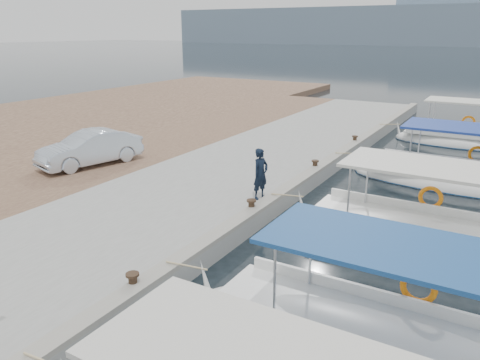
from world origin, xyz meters
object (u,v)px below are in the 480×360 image
fisherman (261,174)px  fishing_caique_b (384,354)px  fishing_caique_e (457,142)px  parked_car (90,148)px  fishing_caique_d (466,182)px  fishing_caique_c (408,238)px

fisherman → fishing_caique_b: bearing=-120.1°
fishing_caique_e → parked_car: 17.75m
fishing_caique_b → fishing_caique_d: 11.15m
fishing_caique_d → fishing_caique_b: bearing=-91.1°
fishing_caique_d → fisherman: size_ratio=5.05×
fishing_caique_e → fisherman: (-4.26, -13.31, 1.18)m
fishing_caique_b → fishing_caique_e: bearing=92.7°
fishing_caique_b → fisherman: fishing_caique_b is taller
fishing_caique_b → fisherman: bearing=135.6°
fishing_caique_d → fishing_caique_e: bearing=98.6°
fishing_caique_b → parked_car: bearing=158.1°
fishing_caique_c → parked_car: bearing=-179.5°
fishing_caique_e → fisherman: fishing_caique_e is taller
fishing_caique_c → fisherman: (-4.49, -0.19, 1.18)m
fishing_caique_b → fishing_caique_e: same height
fishing_caique_b → fishing_caique_d: size_ratio=0.97×
fishing_caique_c → fishing_caique_d: (0.85, 5.94, 0.06)m
fishing_caique_c → fishing_caique_e: same height
fishing_caique_c → parked_car: (-12.02, -0.11, 1.03)m
fishing_caique_b → fishing_caique_c: (-0.63, 5.20, 0.00)m
fishing_caique_e → fishing_caique_c: bearing=-89.0°
fishing_caique_b → fishing_caique_d: same height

